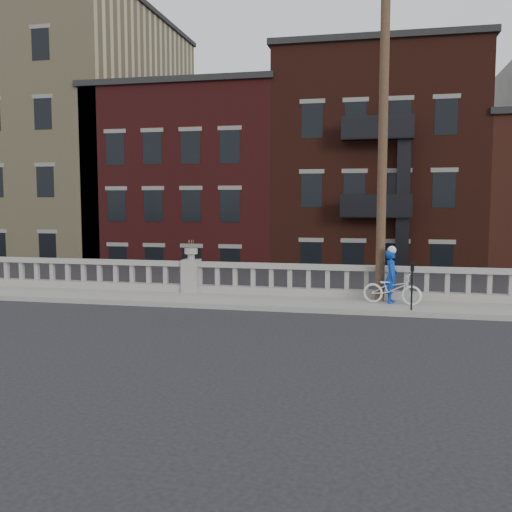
% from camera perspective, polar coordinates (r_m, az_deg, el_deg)
% --- Properties ---
extents(ground, '(120.00, 120.00, 0.00)m').
position_cam_1_polar(ground, '(15.76, -11.05, -6.32)').
color(ground, black).
rests_on(ground, ground).
extents(sidewalk, '(32.00, 2.20, 0.15)m').
position_cam_1_polar(sidewalk, '(18.49, -7.40, -4.27)').
color(sidewalk, gray).
rests_on(sidewalk, ground).
extents(balustrade, '(28.00, 0.34, 1.03)m').
position_cam_1_polar(balustrade, '(19.29, -6.48, -2.15)').
color(balustrade, gray).
rests_on(balustrade, sidewalk).
extents(planter_pedestal, '(0.55, 0.55, 1.76)m').
position_cam_1_polar(planter_pedestal, '(19.27, -6.49, -1.59)').
color(planter_pedestal, gray).
rests_on(planter_pedestal, sidewalk).
extents(lower_level, '(80.00, 44.00, 20.80)m').
position_cam_1_polar(lower_level, '(37.63, 3.60, 4.64)').
color(lower_level, '#605E59').
rests_on(lower_level, ground).
extents(utility_pole, '(1.60, 0.28, 10.00)m').
position_cam_1_polar(utility_pole, '(17.89, 12.58, 11.91)').
color(utility_pole, '#422D1E').
rests_on(utility_pole, sidewalk).
extents(parking_meter_c, '(0.10, 0.09, 1.36)m').
position_cam_1_polar(parking_meter_c, '(16.50, 15.34, -2.37)').
color(parking_meter_c, black).
rests_on(parking_meter_c, sidewalk).
extents(bicycle, '(1.81, 0.95, 0.90)m').
position_cam_1_polar(bicycle, '(17.45, 13.47, -3.21)').
color(bicycle, white).
rests_on(bicycle, sidewalk).
extents(cyclist, '(0.42, 0.61, 1.61)m').
position_cam_1_polar(cyclist, '(17.59, 13.38, -1.98)').
color(cyclist, '#0B37AC').
rests_on(cyclist, sidewalk).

